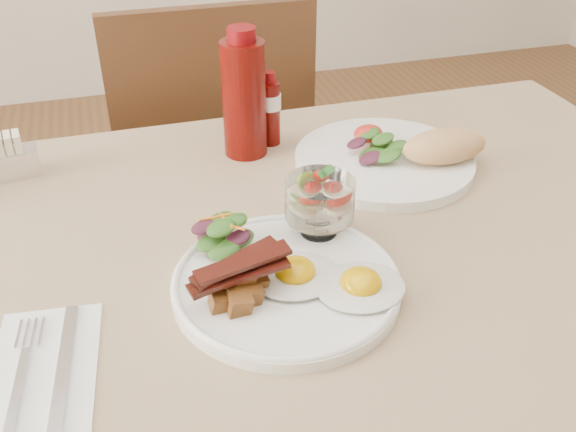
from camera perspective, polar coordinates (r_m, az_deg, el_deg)
name	(u,v)px	position (r m, az deg, el deg)	size (l,w,h in m)	color
table	(293,302)	(0.91, 0.46, -7.62)	(1.33, 0.88, 0.75)	#4E2E18
chair_far	(211,168)	(1.52, -6.87, 4.30)	(0.42, 0.42, 0.93)	#4E2E18
main_plate	(286,284)	(0.79, -0.15, -6.07)	(0.28, 0.28, 0.02)	white
fried_eggs	(328,279)	(0.77, 3.55, -5.63)	(0.18, 0.15, 0.03)	silver
bacon_potato_pile	(239,281)	(0.74, -4.42, -5.80)	(0.12, 0.08, 0.05)	brown
side_salad	(224,235)	(0.82, -5.73, -1.68)	(0.09, 0.09, 0.04)	#234C14
fruit_cup	(320,199)	(0.84, 2.82, 1.49)	(0.09, 0.09, 0.09)	white
second_plate	(398,155)	(1.06, 9.76, 5.33)	(0.30, 0.29, 0.07)	white
ketchup_bottle	(244,97)	(1.05, -3.93, 10.52)	(0.09, 0.09, 0.21)	#4E0704
hot_sauce_bottle	(270,110)	(1.10, -1.59, 9.43)	(0.04, 0.04, 0.13)	#4E0704
sugar_caddy	(11,159)	(1.10, -23.39, 4.71)	(0.08, 0.05, 0.07)	silver
napkin_cutlery	(44,373)	(0.74, -20.88, -12.89)	(0.13, 0.21, 0.01)	white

